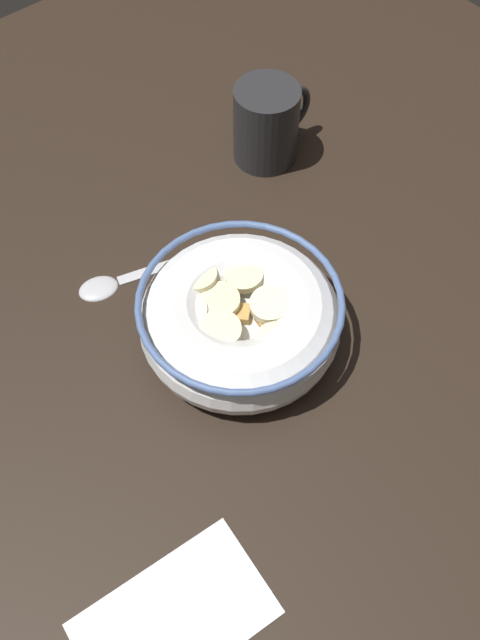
{
  "coord_description": "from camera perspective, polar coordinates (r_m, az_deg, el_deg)",
  "views": [
    {
      "loc": [
        -20.48,
        -24.04,
        51.75
      ],
      "look_at": [
        0.0,
        0.0,
        3.0
      ],
      "focal_mm": 38.68,
      "sensor_mm": 36.0,
      "label": 1
    }
  ],
  "objects": [
    {
      "name": "ground_plane",
      "position": [
        0.61,
        0.0,
        -2.03
      ],
      "size": [
        110.33,
        110.33,
        2.0
      ],
      "primitive_type": "cube",
      "color": "black"
    },
    {
      "name": "folded_napkin",
      "position": [
        0.53,
        -5.46,
        -23.36
      ],
      "size": [
        14.16,
        9.46,
        0.3
      ],
      "primitive_type": "cube",
      "rotation": [
        0.0,
        0.0,
        -0.11
      ],
      "color": "white",
      "rests_on": "ground_plane"
    },
    {
      "name": "cereal_bowl",
      "position": [
        0.58,
        -0.03,
        0.15
      ],
      "size": [
        17.14,
        17.14,
        6.05
      ],
      "color": "white",
      "rests_on": "ground_plane"
    },
    {
      "name": "coffee_mug",
      "position": [
        0.72,
        2.28,
        15.93
      ],
      "size": [
        9.36,
        6.64,
        8.29
      ],
      "color": "#262628",
      "rests_on": "ground_plane"
    },
    {
      "name": "spoon",
      "position": [
        0.65,
        -10.0,
        3.29
      ],
      "size": [
        13.33,
        5.83,
        0.8
      ],
      "color": "#B7B7BC",
      "rests_on": "ground_plane"
    }
  ]
}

